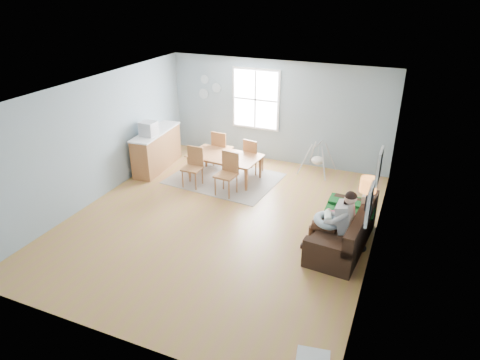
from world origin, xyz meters
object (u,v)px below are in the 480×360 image
at_px(chair_ne, 252,154).
at_px(floor_lamp, 367,191).
at_px(baby_swing, 318,160).
at_px(counter, 157,149).
at_px(toddler, 346,208).
at_px(chair_se, 228,170).
at_px(sofa, 345,233).
at_px(dining_table, 224,167).
at_px(chair_nw, 221,147).
at_px(monitor, 148,129).
at_px(father, 336,219).
at_px(chair_sw, 194,164).

bearing_deg(chair_ne, floor_lamp, -37.81).
relative_size(floor_lamp, baby_swing, 1.60).
height_order(floor_lamp, counter, floor_lamp).
relative_size(toddler, chair_se, 0.84).
distance_m(floor_lamp, baby_swing, 3.53).
height_order(sofa, dining_table, sofa).
bearing_deg(floor_lamp, chair_nw, 148.30).
xyz_separation_m(monitor, baby_swing, (3.91, 1.65, -0.83)).
height_order(father, chair_se, father).
xyz_separation_m(dining_table, monitor, (-1.87, -0.39, 0.88)).
bearing_deg(monitor, floor_lamp, -14.50).
relative_size(chair_se, chair_ne, 1.08).
distance_m(toddler, counter, 5.39).
height_order(dining_table, monitor, monitor).
bearing_deg(chair_se, chair_ne, 85.35).
height_order(chair_sw, monitor, monitor).
xyz_separation_m(sofa, baby_swing, (-1.26, 3.08, 0.08)).
distance_m(chair_nw, chair_ne, 0.91).
relative_size(father, counter, 0.69).
xyz_separation_m(toddler, chair_nw, (-3.65, 2.29, -0.12)).
relative_size(floor_lamp, chair_se, 1.45).
height_order(father, chair_sw, father).
bearing_deg(monitor, chair_nw, 35.78).
xyz_separation_m(toddler, counter, (-5.15, 1.57, -0.17)).
height_order(counter, monitor, monitor).
bearing_deg(chair_sw, monitor, 171.45).
relative_size(chair_sw, chair_ne, 1.04).
distance_m(dining_table, monitor, 2.10).
distance_m(father, counter, 5.46).
height_order(father, floor_lamp, floor_lamp).
relative_size(chair_se, monitor, 2.65).
bearing_deg(chair_nw, father, -37.84).
relative_size(toddler, monitor, 2.21).
height_order(chair_ne, monitor, monitor).
bearing_deg(sofa, dining_table, 151.15).
distance_m(chair_ne, baby_swing, 1.68).
height_order(chair_nw, monitor, monitor).
relative_size(chair_ne, counter, 0.50).
bearing_deg(monitor, father, -18.76).
bearing_deg(dining_table, chair_se, -54.63).
height_order(floor_lamp, dining_table, floor_lamp).
bearing_deg(father, monitor, 161.24).
distance_m(dining_table, baby_swing, 2.40).
xyz_separation_m(floor_lamp, chair_sw, (-4.12, 1.21, -0.65)).
bearing_deg(chair_sw, sofa, -17.81).
distance_m(sofa, toddler, 0.45).
xyz_separation_m(father, dining_table, (-3.15, 2.09, -0.38)).
bearing_deg(toddler, chair_nw, 147.89).
bearing_deg(counter, dining_table, 1.35).
relative_size(chair_sw, chair_se, 0.96).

